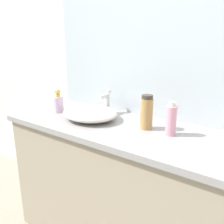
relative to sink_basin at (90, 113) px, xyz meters
name	(u,v)px	position (x,y,z in m)	size (l,w,h in m)	color
bathroom_wall_rear	(153,47)	(0.26, 0.33, 0.40)	(6.00, 0.06, 2.60)	silver
vanity_counter	(138,196)	(0.36, 0.01, -0.47)	(1.73, 0.56, 0.86)	gray
wall_mirror_panel	(166,30)	(0.36, 0.29, 0.50)	(1.69, 0.01, 1.08)	#B2BCC6
sink_basin	(90,113)	(0.00, 0.00, 0.00)	(0.37, 0.31, 0.08)	silver
faucet	(106,100)	(0.00, 0.18, 0.05)	(0.03, 0.12, 0.16)	silver
soap_dispenser	(58,103)	(-0.29, 0.00, 0.03)	(0.07, 0.07, 0.17)	#CEACCD
lotion_bottle	(147,112)	(0.37, 0.06, 0.05)	(0.07, 0.07, 0.20)	#AB8047
perfume_bottle	(171,120)	(0.52, 0.05, 0.04)	(0.06, 0.06, 0.18)	pink
candle_jar	(55,105)	(-0.38, 0.05, -0.02)	(0.06, 0.06, 0.04)	silver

